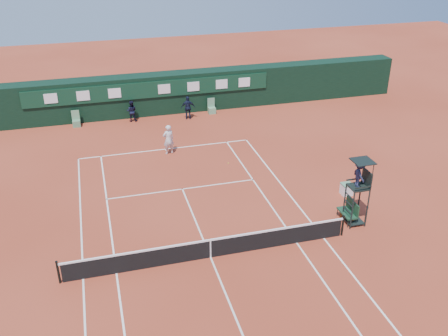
{
  "coord_description": "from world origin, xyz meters",
  "views": [
    {
      "loc": [
        -4.22,
        -17.41,
        13.55
      ],
      "look_at": [
        2.29,
        6.0,
        1.2
      ],
      "focal_mm": 40.0,
      "sensor_mm": 36.0,
      "label": 1
    }
  ],
  "objects_px": {
    "umpire_chair": "(359,179)",
    "player": "(168,139)",
    "tennis_net": "(210,248)",
    "cooler": "(347,189)",
    "player_bench": "(349,210)"
  },
  "relations": [
    {
      "from": "umpire_chair",
      "to": "player",
      "type": "xyz_separation_m",
      "value": [
        -7.34,
        10.4,
        -1.49
      ]
    },
    {
      "from": "umpire_chair",
      "to": "player_bench",
      "type": "bearing_deg",
      "value": 110.41
    },
    {
      "from": "cooler",
      "to": "player",
      "type": "bearing_deg",
      "value": 137.27
    },
    {
      "from": "umpire_chair",
      "to": "tennis_net",
      "type": "bearing_deg",
      "value": -173.97
    },
    {
      "from": "player_bench",
      "to": "player",
      "type": "distance_m",
      "value": 12.43
    },
    {
      "from": "player_bench",
      "to": "cooler",
      "type": "bearing_deg",
      "value": 64.53
    },
    {
      "from": "tennis_net",
      "to": "player_bench",
      "type": "distance_m",
      "value": 7.41
    },
    {
      "from": "cooler",
      "to": "player",
      "type": "relative_size",
      "value": 0.33
    },
    {
      "from": "tennis_net",
      "to": "player",
      "type": "relative_size",
      "value": 6.65
    },
    {
      "from": "player_bench",
      "to": "umpire_chair",
      "type": "bearing_deg",
      "value": -69.59
    },
    {
      "from": "tennis_net",
      "to": "cooler",
      "type": "bearing_deg",
      "value": 22.23
    },
    {
      "from": "tennis_net",
      "to": "player",
      "type": "distance_m",
      "value": 11.19
    },
    {
      "from": "tennis_net",
      "to": "cooler",
      "type": "xyz_separation_m",
      "value": [
        8.46,
        3.46,
        -0.18
      ]
    },
    {
      "from": "tennis_net",
      "to": "player",
      "type": "xyz_separation_m",
      "value": [
        0.1,
        11.18,
        0.46
      ]
    },
    {
      "from": "umpire_chair",
      "to": "cooler",
      "type": "bearing_deg",
      "value": 69.06
    }
  ]
}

